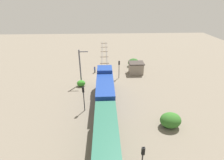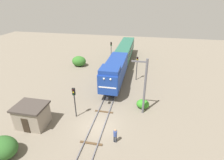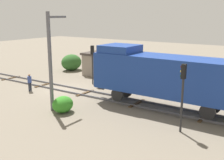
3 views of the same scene
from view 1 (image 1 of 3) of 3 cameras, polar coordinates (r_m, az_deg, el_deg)
The scene contains 13 objects.
ground_plane at distance 40.81m, azimuth -2.37°, elevation 1.33°, with size 99.70×99.70×0.00m, color #756B5B.
railway_track at distance 40.78m, azimuth -2.37°, elevation 1.42°, with size 2.40×66.47×0.16m.
locomotive at distance 30.35m, azimuth -2.29°, elevation -2.04°, with size 2.90×11.60×4.60m.
passenger_car_leading at distance 19.79m, azimuth -1.85°, elevation -21.18°, with size 2.84×14.00×3.66m.
traffic_signal_near at distance 38.76m, azimuth 2.32°, elevation 4.52°, with size 0.32×0.34×4.08m.
traffic_signal_mid at distance 27.78m, azimuth -9.28°, elevation -4.72°, with size 0.32×0.34×4.32m.
traffic_signal_far at distance 19.21m, azimuth 9.97°, elevation -23.19°, with size 0.32×0.34×3.73m.
worker_near_track at distance 42.37m, azimuth -5.67°, elevation 3.65°, with size 0.38×0.38×1.70m.
catenary_mast at distance 36.22m, azimuth -10.28°, elevation 4.41°, with size 1.94×0.28×7.42m.
relay_hut at distance 42.14m, azimuth 7.86°, elevation 3.98°, with size 3.50×2.90×2.74m.
bush_near at distance 26.66m, azimuth 18.56°, elevation -12.34°, with size 2.98×2.44×2.17m, color #316A26.
bush_mid at distance 46.47m, azimuth 7.03°, elevation 5.70°, with size 2.89×2.37×2.10m, color #2C5D26.
bush_far at distance 36.61m, azimuth -10.06°, elevation -1.05°, with size 1.71×1.40×1.24m, color #358726.
Camera 1 is at (0.02, 37.08, 17.05)m, focal length 28.00 mm.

